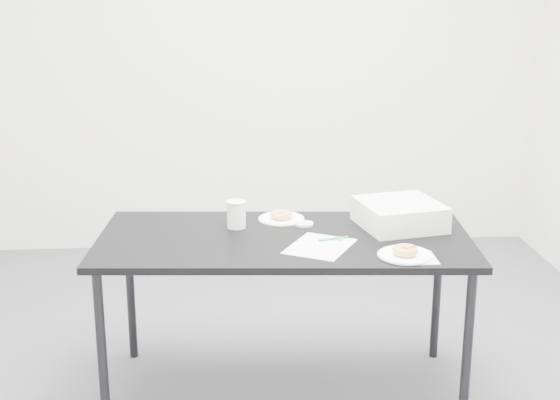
{
  "coord_description": "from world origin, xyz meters",
  "views": [
    {
      "loc": [
        -0.1,
        -3.06,
        1.77
      ],
      "look_at": [
        0.15,
        0.02,
        0.88
      ],
      "focal_mm": 50.0,
      "sensor_mm": 36.0,
      "label": 1
    }
  ],
  "objects": [
    {
      "name": "donut_far",
      "position": [
        0.18,
        0.27,
        0.73
      ],
      "size": [
        0.12,
        0.12,
        0.03
      ],
      "primitive_type": "torus",
      "rotation": [
        0.0,
        0.0,
        -0.21
      ],
      "color": "gold",
      "rests_on": "plate_far"
    },
    {
      "name": "coffee_cup",
      "position": [
        -0.03,
        0.17,
        0.77
      ],
      "size": [
        0.08,
        0.08,
        0.12
      ],
      "primitive_type": "cylinder",
      "color": "white",
      "rests_on": "table"
    },
    {
      "name": "table",
      "position": [
        0.17,
        0.03,
        0.66
      ],
      "size": [
        1.62,
        0.86,
        0.71
      ],
      "rotation": [
        0.0,
        0.0,
        -0.08
      ],
      "color": "black",
      "rests_on": "floor"
    },
    {
      "name": "cup_lid",
      "position": [
        0.27,
        0.18,
        0.72
      ],
      "size": [
        0.08,
        0.08,
        0.01
      ],
      "primitive_type": "cylinder",
      "color": "silver",
      "rests_on": "table"
    },
    {
      "name": "floor",
      "position": [
        0.0,
        0.0,
        0.0
      ],
      "size": [
        4.0,
        4.0,
        0.0
      ],
      "primitive_type": "plane",
      "color": "#49494E",
      "rests_on": "ground"
    },
    {
      "name": "logo_patch",
      "position": [
        0.39,
        -0.02,
        0.72
      ],
      "size": [
        0.06,
        0.06,
        0.0
      ],
      "primitive_type": "cube",
      "rotation": [
        0.0,
        0.0,
        -0.5
      ],
      "color": "#3C932A",
      "rests_on": "scorecard"
    },
    {
      "name": "scorecard",
      "position": [
        0.3,
        -0.1,
        0.71
      ],
      "size": [
        0.33,
        0.36,
        0.0
      ],
      "primitive_type": "cube",
      "rotation": [
        0.0,
        0.0,
        -0.5
      ],
      "color": "white",
      "rests_on": "table"
    },
    {
      "name": "plate_far",
      "position": [
        0.18,
        0.27,
        0.72
      ],
      "size": [
        0.21,
        0.21,
        0.01
      ],
      "primitive_type": "cylinder",
      "color": "white",
      "rests_on": "table"
    },
    {
      "name": "bakery_box",
      "position": [
        0.68,
        0.13,
        0.77
      ],
      "size": [
        0.39,
        0.39,
        0.11
      ],
      "primitive_type": "cube",
      "rotation": [
        0.0,
        0.0,
        0.21
      ],
      "color": "silver",
      "rests_on": "table"
    },
    {
      "name": "plate_near",
      "position": [
        0.62,
        -0.25,
        0.72
      ],
      "size": [
        0.22,
        0.22,
        0.01
      ],
      "primitive_type": "cylinder",
      "color": "white",
      "rests_on": "napkin"
    },
    {
      "name": "donut_near",
      "position": [
        0.62,
        -0.25,
        0.74
      ],
      "size": [
        0.12,
        0.12,
        0.03
      ],
      "primitive_type": "torus",
      "rotation": [
        0.0,
        0.0,
        -0.16
      ],
      "color": "gold",
      "rests_on": "plate_near"
    },
    {
      "name": "napkin",
      "position": [
        0.66,
        -0.27,
        0.71
      ],
      "size": [
        0.15,
        0.15,
        0.0
      ],
      "primitive_type": "cube",
      "rotation": [
        0.0,
        0.0,
        -0.02
      ],
      "color": "white",
      "rests_on": "table"
    },
    {
      "name": "pen",
      "position": [
        0.37,
        -0.03,
        0.72
      ],
      "size": [
        0.13,
        0.04,
        0.01
      ],
      "primitive_type": "cylinder",
      "rotation": [
        0.0,
        1.57,
        0.25
      ],
      "color": "#0C8E4A",
      "rests_on": "scorecard"
    },
    {
      "name": "wall_back",
      "position": [
        0.0,
        2.0,
        1.35
      ],
      "size": [
        4.0,
        0.02,
        2.7
      ],
      "primitive_type": "cube",
      "color": "silver",
      "rests_on": "floor"
    }
  ]
}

